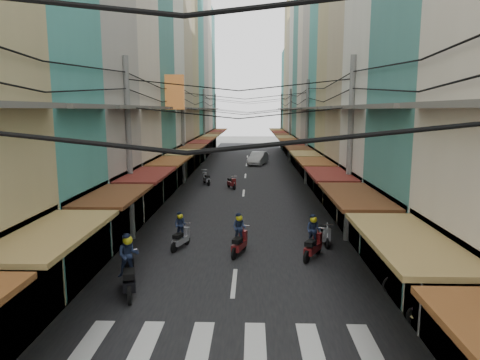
% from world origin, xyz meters
% --- Properties ---
extents(ground, '(160.00, 160.00, 0.00)m').
position_xyz_m(ground, '(0.00, 0.00, 0.00)').
color(ground, slate).
rests_on(ground, ground).
extents(road, '(10.00, 80.00, 0.02)m').
position_xyz_m(road, '(0.00, 20.00, 0.01)').
color(road, black).
rests_on(road, ground).
extents(sidewalk_left, '(3.00, 80.00, 0.06)m').
position_xyz_m(sidewalk_left, '(-6.50, 20.00, 0.03)').
color(sidewalk_left, slate).
rests_on(sidewalk_left, ground).
extents(sidewalk_right, '(3.00, 80.00, 0.06)m').
position_xyz_m(sidewalk_right, '(6.50, 20.00, 0.03)').
color(sidewalk_right, slate).
rests_on(sidewalk_right, ground).
extents(crosswalk, '(7.55, 2.40, 0.01)m').
position_xyz_m(crosswalk, '(-0.00, -6.00, 0.03)').
color(crosswalk, silver).
rests_on(crosswalk, ground).
extents(building_row_left, '(7.80, 67.67, 23.70)m').
position_xyz_m(building_row_left, '(-7.92, 16.56, 9.78)').
color(building_row_left, silver).
rests_on(building_row_left, ground).
extents(building_row_right, '(7.80, 68.98, 22.59)m').
position_xyz_m(building_row_right, '(7.92, 16.45, 9.41)').
color(building_row_right, teal).
rests_on(building_row_right, ground).
extents(utility_poles, '(10.20, 66.13, 8.20)m').
position_xyz_m(utility_poles, '(0.00, 15.01, 6.59)').
color(utility_poles, gray).
rests_on(utility_poles, ground).
extents(white_car, '(5.20, 3.03, 1.72)m').
position_xyz_m(white_car, '(1.23, 30.15, 0.00)').
color(white_car, silver).
rests_on(white_car, ground).
extents(bicycle, '(1.69, 0.85, 1.11)m').
position_xyz_m(bicycle, '(5.69, -2.54, 0.00)').
color(bicycle, black).
rests_on(bicycle, ground).
extents(moving_scooters, '(7.58, 22.40, 2.02)m').
position_xyz_m(moving_scooters, '(-0.66, 2.41, 0.53)').
color(moving_scooters, black).
rests_on(moving_scooters, ground).
extents(parked_scooters, '(12.86, 13.24, 1.01)m').
position_xyz_m(parked_scooters, '(4.96, -3.81, 0.47)').
color(parked_scooters, black).
rests_on(parked_scooters, ground).
extents(pedestrians, '(13.23, 24.00, 2.09)m').
position_xyz_m(pedestrians, '(-4.34, 2.23, 1.01)').
color(pedestrians, '#29202B').
rests_on(pedestrians, ground).
extents(market_umbrella, '(2.50, 2.50, 2.64)m').
position_xyz_m(market_umbrella, '(6.71, -1.26, 2.32)').
color(market_umbrella, '#B2B2B7').
rests_on(market_umbrella, ground).
extents(traffic_sign, '(0.10, 0.58, 2.63)m').
position_xyz_m(traffic_sign, '(4.98, -5.35, 1.89)').
color(traffic_sign, gray).
rests_on(traffic_sign, ground).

